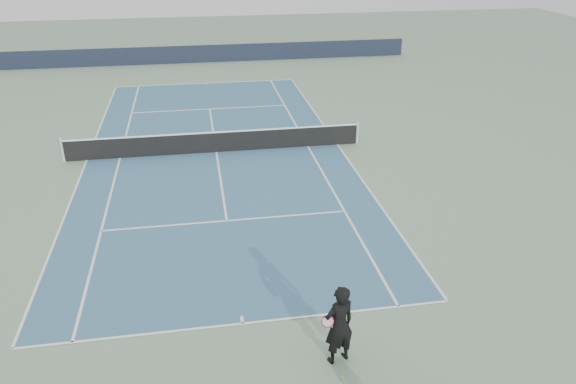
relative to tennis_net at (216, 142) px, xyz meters
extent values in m
plane|color=gray|center=(0.00, 0.00, -0.50)|extent=(80.00, 80.00, 0.00)
cube|color=#366281|center=(0.00, 0.00, -0.50)|extent=(10.97, 23.77, 0.01)
cylinder|color=silver|center=(-6.40, 0.00, 0.03)|extent=(0.10, 0.10, 1.07)
cylinder|color=silver|center=(6.40, 0.00, 0.03)|extent=(0.10, 0.10, 1.07)
cube|color=black|center=(0.00, 0.00, -0.04)|extent=(12.80, 0.03, 0.90)
cube|color=white|center=(0.00, 0.00, 0.43)|extent=(12.80, 0.04, 0.06)
cube|color=black|center=(0.00, 17.88, 0.10)|extent=(30.00, 0.25, 1.20)
imported|color=black|center=(2.04, -13.53, 0.51)|extent=(0.90, 0.76, 2.02)
torus|color=maroon|center=(1.76, -13.58, 0.68)|extent=(0.34, 0.18, 0.36)
cylinder|color=white|center=(1.76, -13.58, 0.68)|extent=(0.29, 0.14, 0.32)
cylinder|color=white|center=(1.88, -13.55, 0.42)|extent=(0.08, 0.13, 0.27)
sphere|color=#C6DA2C|center=(2.00, -14.13, -0.47)|extent=(0.07, 0.07, 0.07)
camera|label=1|loc=(-0.78, -23.20, 8.63)|focal=35.00mm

